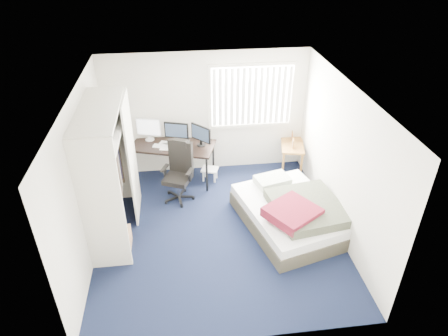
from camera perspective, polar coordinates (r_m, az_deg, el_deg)
name	(u,v)px	position (r m, az deg, el deg)	size (l,w,h in m)	color
ground	(218,231)	(6.91, -0.80, -8.96)	(4.20, 4.20, 0.00)	black
room_shell	(218,154)	(6.03, -0.91, 1.98)	(4.20, 4.20, 4.20)	silver
window_assembly	(252,96)	(7.94, 4.00, 10.22)	(1.72, 0.09, 1.32)	white
closet	(109,161)	(6.42, -16.17, 0.93)	(0.64, 1.84, 2.22)	beige
desk	(173,143)	(7.88, -7.27, 3.53)	(1.75, 1.18, 1.25)	black
office_chair	(179,177)	(7.49, -6.41, -1.28)	(0.72, 0.72, 1.17)	black
footstool	(210,171)	(8.08, -2.04, -0.45)	(0.38, 0.34, 0.26)	white
nightstand	(292,146)	(8.41, 9.68, 3.17)	(0.62, 0.96, 0.79)	brown
bed	(292,213)	(6.95, 9.74, -6.30)	(1.90, 2.25, 0.64)	#3B372A
pine_box	(118,238)	(6.76, -14.90, -9.65)	(0.41, 0.31, 0.31)	tan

